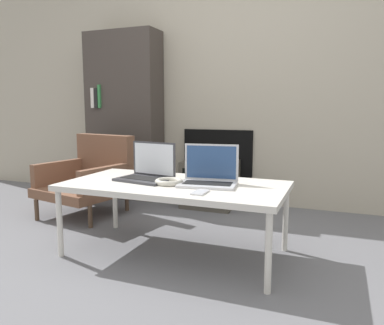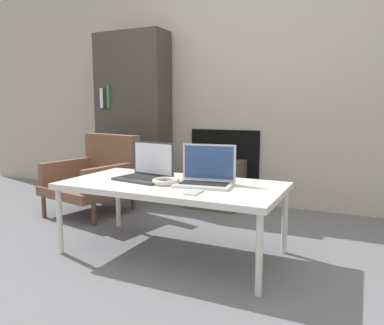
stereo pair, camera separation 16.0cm
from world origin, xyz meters
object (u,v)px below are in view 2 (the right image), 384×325
object	(u,v)px
laptop_left	(147,171)
tv	(216,184)
headphones	(166,181)
armchair	(98,175)
laptop_right	(206,176)
phone	(194,192)

from	to	relation	value
laptop_left	tv	size ratio (longest dim) A/B	0.79
headphones	armchair	size ratio (longest dim) A/B	0.23
laptop_left	tv	bearing A→B (deg)	97.53
laptop_right	tv	distance (m)	1.27
headphones	laptop_right	bearing A→B (deg)	19.66
laptop_right	headphones	size ratio (longest dim) A/B	2.11
laptop_left	headphones	size ratio (longest dim) A/B	2.14
tv	armchair	size ratio (longest dim) A/B	0.63
tv	armchair	world-z (taller)	armchair
tv	phone	bearing A→B (deg)	-73.39
laptop_left	phone	xyz separation A→B (m)	(0.46, -0.25, -0.05)
laptop_left	laptop_right	xyz separation A→B (m)	(0.43, 0.00, 0.00)
headphones	tv	bearing A→B (deg)	97.04
laptop_right	armchair	bearing A→B (deg)	149.17
headphones	tv	world-z (taller)	headphones
laptop_left	armchair	distance (m)	1.06
laptop_right	phone	bearing A→B (deg)	-90.19
tv	headphones	bearing A→B (deg)	-82.96
phone	tv	bearing A→B (deg)	106.61
phone	headphones	bearing A→B (deg)	148.68
phone	tv	world-z (taller)	phone
armchair	tv	bearing A→B (deg)	44.97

